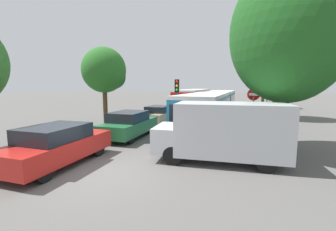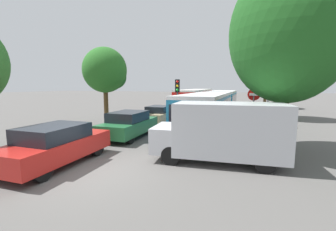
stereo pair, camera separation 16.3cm
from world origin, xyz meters
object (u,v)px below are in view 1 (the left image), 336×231
Objects in this scene: traffic_light at (177,92)px; tree_right_far at (264,77)px; tree_right_near at (289,33)px; tree_right_mid at (276,64)px; direction_sign_post at (267,91)px; white_van at (224,130)px; queued_car_green at (129,124)px; city_bus_rear at (194,98)px; queued_car_tan at (158,114)px; queued_car_red at (57,145)px; no_entry_sign at (253,105)px; articulated_bus at (214,105)px; tree_left_mid at (105,71)px.

tree_right_far reaches higher than traffic_light.
tree_right_mid is at bearing 86.40° from tree_right_near.
tree_right_far is (0.56, 14.76, 1.58)m from direction_sign_post.
traffic_light reaches higher than white_van.
queued_car_green is at bearing -127.38° from tree_right_mid.
tree_right_near is (8.16, -17.26, 3.74)m from city_bus_rear.
tree_right_mid is at bearing -87.88° from tree_right_far.
tree_right_near is at bearing -124.71° from queued_car_tan.
white_van is (5.83, 2.49, 0.48)m from queued_car_red.
queued_car_red is at bearing -42.75° from no_entry_sign.
white_van is at bearing -115.53° from queued_car_green.
tree_right_near reaches higher than queued_car_red.
articulated_bus is 4.22m from direction_sign_post.
queued_car_tan is 8.37m from direction_sign_post.
direction_sign_post is at bearing 91.80° from tree_right_near.
queued_car_green is 6.05m from tree_left_mid.
traffic_light is 10.45m from tree_right_mid.
articulated_bus is 4.72m from queued_car_tan.
direction_sign_post is at bearing -80.35° from queued_car_tan.
articulated_bus is 7.08m from tree_right_mid.
tree_right_far is at bearing -102.41° from white_van.
articulated_bus is at bearing -15.84° from direction_sign_post.
tree_right_near is at bearing -92.50° from queued_car_green.
articulated_bus is at bearing 118.60° from tree_right_near.
city_bus_rear is 2.65× the size of queued_car_red.
queued_car_tan is 0.68× the size of tree_left_mid.
queued_car_green is (0.25, 4.96, -0.01)m from queued_car_red.
tree_left_mid reaches higher than queued_car_tan.
queued_car_green is at bearing -69.18° from no_entry_sign.
no_entry_sign is at bearing -102.55° from tree_right_mid.
queued_car_tan is at bearing -58.67° from white_van.
tree_right_far is (12.08, 18.25, 0.10)m from tree_left_mid.
city_bus_rear is 20.46m from white_van.
tree_right_far reaches higher than no_entry_sign.
white_van is 1.44× the size of direction_sign_post.
traffic_light is 1.21× the size of no_entry_sign.
queued_car_green is 0.58× the size of tree_right_mid.
queued_car_red is 9.62m from tree_left_mid.
direction_sign_post is 12.13m from tree_left_mid.
tree_right_far reaches higher than articulated_bus.
queued_car_green is 7.24m from no_entry_sign.
queued_car_green is 10.45m from direction_sign_post.
queued_car_tan is 2.97m from traffic_light.
queued_car_green is 14.81m from tree_right_mid.
no_entry_sign is 10.76m from tree_left_mid.
queued_car_red is at bearing 17.10° from white_van.
traffic_light is 0.53× the size of tree_right_far.
direction_sign_post reaches higher than traffic_light.
articulated_bus is 3.17× the size of white_van.
city_bus_rear is 2.92× the size of queued_car_tan.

